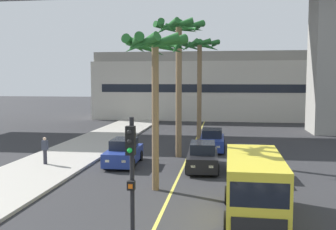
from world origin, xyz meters
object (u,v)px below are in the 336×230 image
object	(u,v)px
car_queue_fourth	(124,153)
palm_tree_near_median	(179,45)
traffic_light_median_near	(131,173)
pedestrian_mid_block	(45,150)
car_queue_front	(212,141)
car_queue_third	(249,163)
palm_tree_mid_median	(199,57)
car_queue_second	(203,157)
delivery_van	(254,185)
palm_tree_far_median	(155,57)

from	to	relation	value
car_queue_fourth	palm_tree_near_median	xyz separation A→B (m)	(3.05, 2.78, 6.67)
traffic_light_median_near	pedestrian_mid_block	xyz separation A→B (m)	(-8.13, 11.79, -1.72)
car_queue_front	car_queue_third	distance (m)	7.69
traffic_light_median_near	palm_tree_mid_median	bearing A→B (deg)	89.43
car_queue_second	traffic_light_median_near	size ratio (longest dim) A/B	0.99
car_queue_front	pedestrian_mid_block	size ratio (longest dim) A/B	2.54
car_queue_front	car_queue_second	bearing A→B (deg)	-93.26
car_queue_front	palm_tree_near_median	world-z (taller)	palm_tree_near_median
car_queue_second	delivery_van	bearing A→B (deg)	-73.32
car_queue_second	car_queue_third	bearing A→B (deg)	-25.38
car_queue_second	delivery_van	world-z (taller)	delivery_van
car_queue_second	palm_tree_far_median	distance (m)	7.38
delivery_van	traffic_light_median_near	size ratio (longest dim) A/B	1.25
car_queue_third	delivery_van	size ratio (longest dim) A/B	0.79
delivery_van	pedestrian_mid_block	distance (m)	13.71
palm_tree_mid_median	pedestrian_mid_block	size ratio (longest dim) A/B	5.35
car_queue_fourth	traffic_light_median_near	size ratio (longest dim) A/B	0.99
car_queue_fourth	palm_tree_far_median	world-z (taller)	palm_tree_far_median
car_queue_front	car_queue_fourth	world-z (taller)	same
car_queue_second	traffic_light_median_near	distance (m)	12.57
car_queue_front	pedestrian_mid_block	world-z (taller)	pedestrian_mid_block
car_queue_fourth	pedestrian_mid_block	size ratio (longest dim) A/B	2.56
palm_tree_far_median	palm_tree_near_median	bearing A→B (deg)	88.87
car_queue_front	car_queue_third	size ratio (longest dim) A/B	0.99
car_queue_third	car_queue_front	bearing A→B (deg)	106.50
pedestrian_mid_block	delivery_van	bearing A→B (deg)	-31.63
car_queue_front	palm_tree_mid_median	world-z (taller)	palm_tree_mid_median
palm_tree_near_median	palm_tree_far_median	world-z (taller)	palm_tree_near_median
palm_tree_far_median	car_queue_second	bearing A→B (deg)	66.65
car_queue_third	traffic_light_median_near	size ratio (longest dim) A/B	0.99
palm_tree_mid_median	palm_tree_near_median	bearing A→B (deg)	-95.62
car_queue_third	pedestrian_mid_block	bearing A→B (deg)	176.88
car_queue_front	traffic_light_median_near	world-z (taller)	traffic_light_median_near
car_queue_front	traffic_light_median_near	size ratio (longest dim) A/B	0.98
delivery_van	palm_tree_far_median	world-z (taller)	palm_tree_far_median
car_queue_third	palm_tree_near_median	distance (m)	9.21
car_queue_front	delivery_van	bearing A→B (deg)	-81.94
car_queue_front	palm_tree_far_median	world-z (taller)	palm_tree_far_median
palm_tree_mid_median	palm_tree_far_median	world-z (taller)	palm_tree_mid_median
palm_tree_near_median	delivery_van	bearing A→B (deg)	-69.78
palm_tree_far_median	pedestrian_mid_block	distance (m)	9.88
car_queue_fourth	delivery_van	world-z (taller)	delivery_van
car_queue_second	car_queue_fourth	distance (m)	4.89
car_queue_front	palm_tree_far_median	size ratio (longest dim) A/B	0.56
car_queue_second	pedestrian_mid_block	world-z (taller)	pedestrian_mid_block
palm_tree_far_median	delivery_van	bearing A→B (deg)	-36.91
car_queue_fourth	palm_tree_mid_median	distance (m)	13.42
car_queue_fourth	traffic_light_median_near	world-z (taller)	traffic_light_median_near
car_queue_fourth	car_queue_second	bearing A→B (deg)	-7.70
car_queue_front	car_queue_third	bearing A→B (deg)	-73.50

